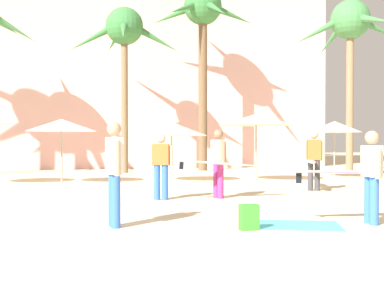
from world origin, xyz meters
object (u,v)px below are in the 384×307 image
object	(u,v)px
palm_tree_far_right	(350,29)
person_mid_left	(220,162)
cafe_umbrella_1	(171,129)
person_near_left	(368,173)
palm_tree_left	(124,35)
cafe_umbrella_4	(335,127)
backpack	(249,218)
person_near_right	(114,169)
person_mid_center	(161,163)
palm_tree_far_left	(203,20)
person_far_left	(312,159)
beach_towel	(291,225)
cafe_umbrella_5	(256,120)
cafe_umbrella_3	(61,125)

from	to	relation	value
palm_tree_far_right	person_mid_left	size ratio (longest dim) A/B	3.14
cafe_umbrella_1	person_near_left	distance (m)	10.43
palm_tree_left	palm_tree_far_right	world-z (taller)	palm_tree_far_right
palm_tree_far_right	person_near_left	world-z (taller)	palm_tree_far_right
palm_tree_far_right	cafe_umbrella_1	bearing A→B (deg)	-156.38
cafe_umbrella_4	backpack	world-z (taller)	cafe_umbrella_4
person_near_right	palm_tree_far_right	bearing A→B (deg)	-139.37
palm_tree_far_right	person_mid_center	world-z (taller)	palm_tree_far_right
cafe_umbrella_1	cafe_umbrella_4	xyz separation A→B (m)	(6.77, 0.19, 0.13)
palm_tree_far_right	person_near_left	bearing A→B (deg)	-121.14
palm_tree_far_left	palm_tree_left	distance (m)	4.40
person_far_left	palm_tree_far_left	bearing A→B (deg)	21.59
cafe_umbrella_1	cafe_umbrella_4	world-z (taller)	cafe_umbrella_4
person_mid_left	person_mid_center	size ratio (longest dim) A/B	1.64
palm_tree_left	backpack	size ratio (longest dim) A/B	18.63
beach_towel	person_mid_center	xyz separation A→B (m)	(-1.37, 4.48, 0.90)
person_mid_left	cafe_umbrella_4	bearing A→B (deg)	27.17
beach_towel	person_near_left	xyz separation A→B (m)	(1.40, -0.12, 0.89)
person_far_left	person_near_right	distance (m)	8.29
cafe_umbrella_5	backpack	distance (m)	10.73
cafe_umbrella_4	beach_towel	distance (m)	12.66
palm_tree_left	person_mid_center	distance (m)	13.06
palm_tree_left	cafe_umbrella_5	bearing A→B (deg)	-59.75
cafe_umbrella_4	cafe_umbrella_1	bearing A→B (deg)	-178.39
cafe_umbrella_3	person_near_left	bearing A→B (deg)	-64.19
person_near_left	cafe_umbrella_4	bearing A→B (deg)	70.70
cafe_umbrella_3	cafe_umbrella_5	bearing A→B (deg)	-7.78
palm_tree_left	cafe_umbrella_3	world-z (taller)	palm_tree_left
beach_towel	person_near_left	distance (m)	1.66
cafe_umbrella_1	palm_tree_far_right	bearing A→B (deg)	23.62
cafe_umbrella_5	beach_towel	world-z (taller)	cafe_umbrella_5
person_far_left	person_mid_left	bearing A→B (deg)	134.44
cafe_umbrella_3	beach_towel	world-z (taller)	cafe_umbrella_3
cafe_umbrella_1	cafe_umbrella_4	distance (m)	6.77
palm_tree_far_left	backpack	world-z (taller)	palm_tree_far_left
cafe_umbrella_3	beach_towel	bearing A→B (deg)	-70.47
beach_towel	backpack	xyz separation A→B (m)	(-0.87, -0.22, 0.19)
palm_tree_far_left	person_mid_center	bearing A→B (deg)	-110.54
cafe_umbrella_4	beach_towel	size ratio (longest dim) A/B	1.39
palm_tree_far_right	person_near_right	xyz separation A→B (m)	(-13.26, -14.00, -6.11)
palm_tree_far_left	person_mid_center	world-z (taller)	palm_tree_far_left
palm_tree_left	beach_towel	distance (m)	17.53
person_near_left	beach_towel	bearing A→B (deg)	-176.34
palm_tree_left	cafe_umbrella_4	size ratio (longest dim) A/B	3.41
person_far_left	person_mid_center	bearing A→B (deg)	126.35
palm_tree_far_left	cafe_umbrella_3	bearing A→B (deg)	-136.33
cafe_umbrella_4	person_far_left	world-z (taller)	cafe_umbrella_4
palm_tree_left	cafe_umbrella_5	xyz separation A→B (m)	(3.95, -6.77, -4.26)
person_mid_center	person_near_left	bearing A→B (deg)	-130.26
palm_tree_far_left	person_near_left	distance (m)	18.71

